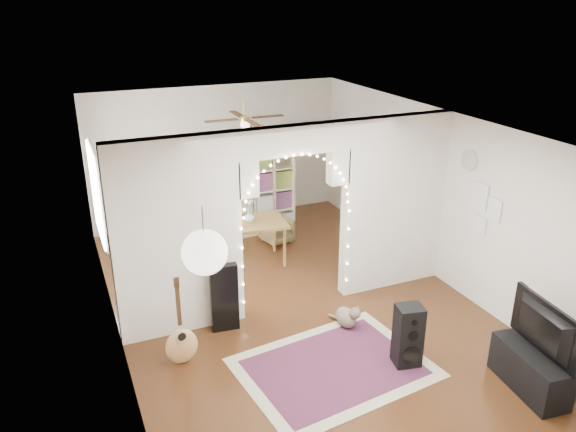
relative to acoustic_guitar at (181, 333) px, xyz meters
name	(u,v)px	position (x,y,z in m)	size (l,w,h in m)	color
floor	(293,303)	(1.86, 0.78, -0.44)	(7.50, 7.50, 0.00)	black
ceiling	(294,125)	(1.86, 0.78, 2.26)	(5.00, 7.50, 0.02)	white
wall_back	(217,154)	(1.86, 4.53, 0.91)	(5.00, 0.02, 2.70)	silver
wall_front	(475,375)	(1.86, -2.97, 0.91)	(5.00, 0.02, 2.70)	silver
wall_left	(110,250)	(-0.64, 0.78, 0.91)	(0.02, 7.50, 2.70)	silver
wall_right	(439,196)	(4.36, 0.78, 0.91)	(0.02, 7.50, 2.70)	silver
divider_wall	(294,215)	(1.86, 0.78, 0.98)	(5.00, 0.20, 2.70)	silver
fairy_lights	(298,210)	(1.86, 0.65, 1.11)	(1.64, 0.04, 1.60)	#FFEABF
window	(96,194)	(-0.61, 2.58, 1.06)	(0.04, 1.20, 1.40)	white
wall_clock	(470,160)	(4.34, 0.18, 1.66)	(0.31, 0.31, 0.03)	white
picture_frames	(484,208)	(4.34, -0.22, 1.06)	(0.02, 0.50, 0.70)	white
paper_lantern	(205,252)	(-0.04, -1.62, 1.81)	(0.40, 0.40, 0.40)	white
ceiling_fan	(245,118)	(1.86, 2.78, 1.96)	(1.10, 1.10, 0.30)	#AC8A39
area_rug	(334,367)	(1.69, -0.84, -0.44)	(2.26, 1.70, 0.02)	maroon
guitar_case	(224,298)	(0.72, 0.53, 0.04)	(0.37, 0.12, 0.98)	black
acoustic_guitar	(181,333)	(0.00, 0.00, 0.00)	(0.43, 0.21, 1.02)	tan
tabby_cat	(347,317)	(2.29, -0.08, -0.29)	(0.35, 0.57, 0.38)	brown
floor_speaker	(408,336)	(2.56, -1.12, -0.04)	(0.37, 0.34, 0.82)	black
media_console	(530,370)	(3.60, -2.07, -0.19)	(0.40, 1.00, 0.50)	black
tv	(538,329)	(3.60, -2.07, 0.37)	(1.07, 0.14, 0.62)	black
bookcase	(251,191)	(2.21, 3.57, 0.40)	(1.64, 0.42, 1.68)	beige
dining_table	(249,226)	(1.73, 2.33, 0.24)	(1.28, 0.93, 0.76)	brown
flower_vase	(249,217)	(1.73, 2.33, 0.41)	(0.18, 0.18, 0.19)	white
dining_chair_left	(165,233)	(0.56, 3.68, -0.23)	(0.47, 0.48, 0.44)	brown
dining_chair_right	(277,230)	(2.48, 2.94, -0.21)	(0.49, 0.51, 0.46)	brown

